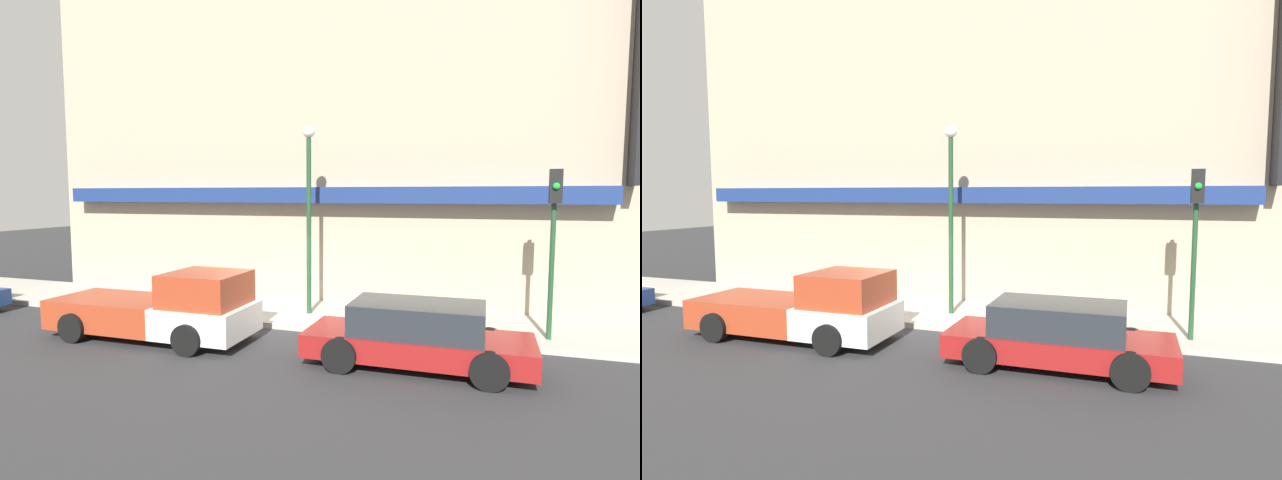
# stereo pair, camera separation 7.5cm
# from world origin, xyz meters

# --- Properties ---
(ground_plane) EXTENTS (80.00, 80.00, 0.00)m
(ground_plane) POSITION_xyz_m (0.00, 0.00, 0.00)
(ground_plane) COLOR #2D2D30
(sidewalk) EXTENTS (36.00, 3.28, 0.16)m
(sidewalk) POSITION_xyz_m (0.00, 1.64, 0.08)
(sidewalk) COLOR #ADA89E
(sidewalk) RESTS_ON ground
(building) EXTENTS (19.80, 3.80, 11.12)m
(building) POSITION_xyz_m (0.02, 4.76, 5.54)
(building) COLOR tan
(building) RESTS_ON ground
(pickup_truck) EXTENTS (5.32, 2.13, 1.78)m
(pickup_truck) POSITION_xyz_m (-1.91, -1.76, 0.78)
(pickup_truck) COLOR white
(pickup_truck) RESTS_ON ground
(parked_car) EXTENTS (4.74, 1.99, 1.39)m
(parked_car) POSITION_xyz_m (4.42, -1.76, 0.69)
(parked_car) COLOR maroon
(parked_car) RESTS_ON ground
(fire_hydrant) EXTENTS (0.20, 0.20, 0.62)m
(fire_hydrant) POSITION_xyz_m (-2.75, 0.79, 0.47)
(fire_hydrant) COLOR red
(fire_hydrant) RESTS_ON sidewalk
(street_lamp) EXTENTS (0.36, 0.36, 5.49)m
(street_lamp) POSITION_xyz_m (0.82, 1.43, 3.60)
(street_lamp) COLOR #1E4728
(street_lamp) RESTS_ON sidewalk
(traffic_light) EXTENTS (0.28, 0.42, 4.10)m
(traffic_light) POSITION_xyz_m (7.26, 0.70, 2.96)
(traffic_light) COLOR #1E4728
(traffic_light) RESTS_ON sidewalk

